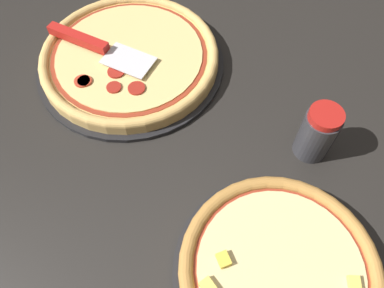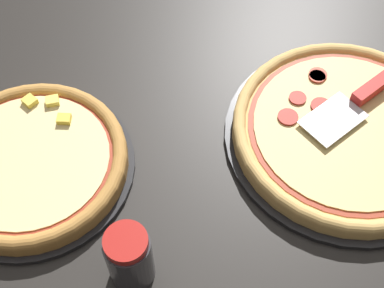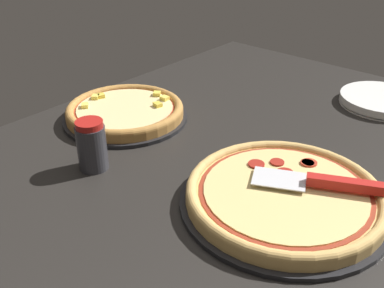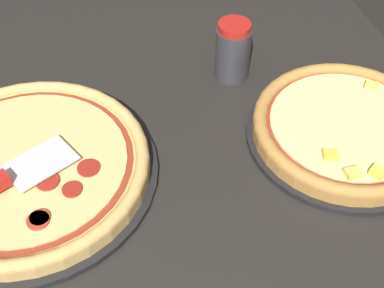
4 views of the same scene
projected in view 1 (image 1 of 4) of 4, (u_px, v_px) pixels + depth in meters
ground_plane at (140, 143)px, 75.51cm from camera, size 149.14×113.75×3.60cm
pizza_pan_front at (131, 63)px, 83.73cm from camera, size 41.47×41.47×1.00cm
pizza_front at (130, 56)px, 81.85cm from camera, size 38.98×38.98×3.26cm
pizza_pan_back at (277, 273)px, 59.92cm from camera, size 33.72×33.72×1.00cm
pizza_back at (280, 270)px, 58.05cm from camera, size 31.69×31.69×3.56cm
serving_spatula at (88, 43)px, 80.74cm from camera, size 15.30×24.63×2.00cm
parmesan_shaker at (317, 133)px, 67.71cm from camera, size 6.56×6.56×11.67cm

